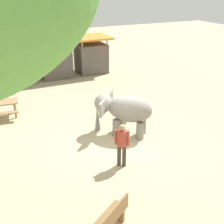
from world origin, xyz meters
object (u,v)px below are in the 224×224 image
object	(u,v)px
person_handler	(122,142)
feed_bucket	(123,120)
wooden_bench	(109,220)
market_stall_white	(55,60)
market_stall_blue	(14,65)
market_stall_orange	(91,56)
elephant	(124,110)
picnic_table_near	(1,106)

from	to	relation	value
person_handler	feed_bucket	distance (m)	3.42
wooden_bench	market_stall_white	world-z (taller)	market_stall_white
market_stall_blue	market_stall_orange	bearing A→B (deg)	0.00
elephant	picnic_table_near	xyz separation A→B (m)	(-4.51, 3.89, -0.51)
elephant	person_handler	distance (m)	2.32
market_stall_orange	feed_bucket	distance (m)	8.36
person_handler	market_stall_blue	distance (m)	11.27
market_stall_white	elephant	bearing A→B (deg)	-86.49
market_stall_white	feed_bucket	distance (m)	8.27
picnic_table_near	market_stall_white	world-z (taller)	market_stall_white
market_stall_blue	market_stall_orange	world-z (taller)	same
market_stall_orange	feed_bucket	size ratio (longest dim) A/B	7.00
person_handler	market_stall_white	size ratio (longest dim) A/B	0.64
market_stall_white	market_stall_orange	xyz separation A→B (m)	(2.60, 0.00, 0.00)
elephant	feed_bucket	xyz separation A→B (m)	(0.45, 0.90, -0.94)
elephant	market_stall_white	xyz separation A→B (m)	(-0.55, 9.05, 0.04)
person_handler	picnic_table_near	xyz separation A→B (m)	(-3.39, 5.92, -0.36)
market_stall_white	feed_bucket	world-z (taller)	market_stall_white
elephant	feed_bucket	world-z (taller)	elephant
picnic_table_near	market_stall_white	bearing A→B (deg)	58.54
wooden_bench	market_stall_blue	world-z (taller)	market_stall_blue
market_stall_white	feed_bucket	xyz separation A→B (m)	(1.01, -8.15, -0.98)
market_stall_orange	feed_bucket	bearing A→B (deg)	-101.04
market_stall_white	wooden_bench	bearing A→B (deg)	-99.09
person_handler	wooden_bench	size ratio (longest dim) A/B	1.16
market_stall_white	feed_bucket	bearing A→B (deg)	-82.94
market_stall_blue	feed_bucket	bearing A→B (deg)	-66.11
elephant	picnic_table_near	bearing A→B (deg)	0.45
picnic_table_near	wooden_bench	bearing A→B (deg)	-72.10
market_stall_orange	wooden_bench	bearing A→B (deg)	-109.35
picnic_table_near	market_stall_blue	xyz separation A→B (m)	(1.35, 5.16, 0.55)
market_stall_blue	feed_bucket	world-z (taller)	market_stall_blue
feed_bucket	market_stall_blue	bearing A→B (deg)	113.89
wooden_bench	market_stall_blue	bearing A→B (deg)	59.68
wooden_bench	picnic_table_near	xyz separation A→B (m)	(-1.78, 8.44, 0.12)
picnic_table_near	market_stall_blue	world-z (taller)	market_stall_blue
market_stall_blue	market_stall_white	distance (m)	2.60
person_handler	feed_bucket	world-z (taller)	person_handler
person_handler	feed_bucket	size ratio (longest dim) A/B	4.50
market_stall_orange	picnic_table_near	bearing A→B (deg)	-141.80
elephant	picnic_table_near	world-z (taller)	elephant
elephant	market_stall_blue	bearing A→B (deg)	-29.50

